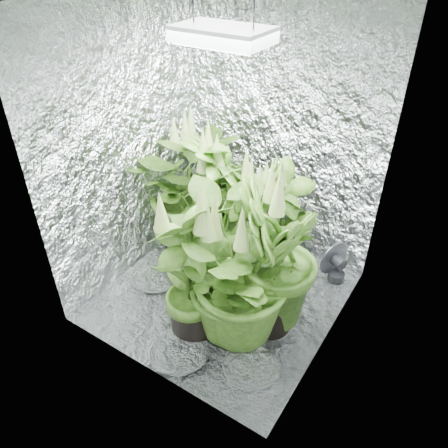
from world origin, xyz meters
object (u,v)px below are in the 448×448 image
plant_b (281,221)px  plant_c (251,222)px  grow_lamp (222,35)px  plant_e (234,278)px  plant_a (196,188)px  plant_d (216,211)px  circulation_fan (335,265)px  plant_f (191,271)px  plant_g (274,262)px

plant_b → plant_c: size_ratio=0.93×
grow_lamp → plant_e: bearing=-46.4°
plant_a → plant_d: size_ratio=0.98×
plant_a → plant_b: 0.73m
plant_b → plant_e: (0.08, -0.80, 0.07)m
plant_a → circulation_fan: 1.24m
plant_e → plant_f: bearing=-156.5°
plant_a → plant_e: bearing=-41.0°
plant_b → plant_g: 0.65m
plant_c → grow_lamp: bearing=-95.7°
plant_f → circulation_fan: plant_f is taller
plant_e → plant_g: size_ratio=0.93×
grow_lamp → circulation_fan: (0.62, 0.63, -1.69)m
plant_g → plant_a: bearing=153.3°
plant_c → plant_b: bearing=50.0°
plant_f → plant_g: size_ratio=0.95×
plant_e → plant_g: plant_g is taller
plant_d → plant_f: size_ratio=1.05×
grow_lamp → plant_f: grow_lamp is taller
plant_c → circulation_fan: plant_c is taller
plant_a → plant_g: size_ratio=0.98×
plant_d → plant_e: 0.69m
plant_d → plant_g: 0.70m
plant_b → plant_c: plant_c is taller
plant_g → plant_d: bearing=155.0°
circulation_fan → plant_f: bearing=-95.9°
plant_d → plant_g: (0.63, -0.30, 0.01)m
plant_c → circulation_fan: size_ratio=3.29×
plant_c → plant_a: bearing=172.4°
plant_b → plant_c: bearing=-130.0°
plant_f → plant_b: bearing=79.2°
grow_lamp → plant_a: size_ratio=0.42×
grow_lamp → circulation_fan: 1.91m
plant_a → plant_f: plant_a is taller
plant_e → plant_g: 0.27m
plant_c → plant_f: size_ratio=0.92×
plant_e → circulation_fan: bearing=68.5°
plant_c → plant_e: bearing=-69.3°
grow_lamp → plant_c: bearing=84.3°
plant_b → plant_e: size_ratio=0.87×
plant_b → plant_e: 0.80m
plant_b → plant_g: plant_g is taller
plant_e → plant_b: bearing=95.5°
grow_lamp → plant_g: size_ratio=0.41×
grow_lamp → plant_f: bearing=-87.8°
plant_a → plant_g: (0.95, -0.48, -0.00)m
plant_f → plant_g: bearing=37.6°
plant_a → plant_e: (0.79, -0.69, -0.05)m
plant_a → plant_d: 0.37m
plant_d → plant_f: (0.22, -0.61, -0.03)m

